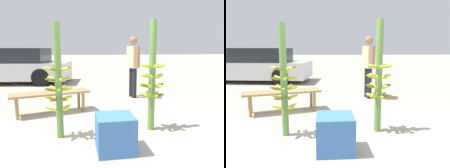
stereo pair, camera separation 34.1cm
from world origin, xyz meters
TOP-DOWN VIEW (x-y plane):
  - ground_plane at (0.00, 0.00)m, footprint 80.00×80.00m
  - banana_stalk_left at (-0.72, 0.27)m, footprint 0.42×0.42m
  - banana_stalk_center at (0.70, 0.34)m, footprint 0.41×0.41m
  - vendor_person at (1.03, 2.69)m, footprint 0.26×0.65m
  - market_bench at (-0.98, 1.52)m, footprint 1.60×0.84m
  - parked_car at (-2.85, 5.83)m, footprint 4.59×2.35m
  - produce_crate at (-0.01, -0.30)m, footprint 0.47×0.47m

SIDE VIEW (x-z plane):
  - ground_plane at x=0.00m, z-range 0.00..0.00m
  - produce_crate at x=-0.01m, z-range 0.00..0.47m
  - market_bench at x=-0.98m, z-range 0.16..0.60m
  - parked_car at x=-2.85m, z-range -0.02..1.28m
  - banana_stalk_left at x=-0.72m, z-range -0.03..1.63m
  - banana_stalk_center at x=0.70m, z-range -0.02..1.70m
  - vendor_person at x=1.03m, z-range 0.15..1.75m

